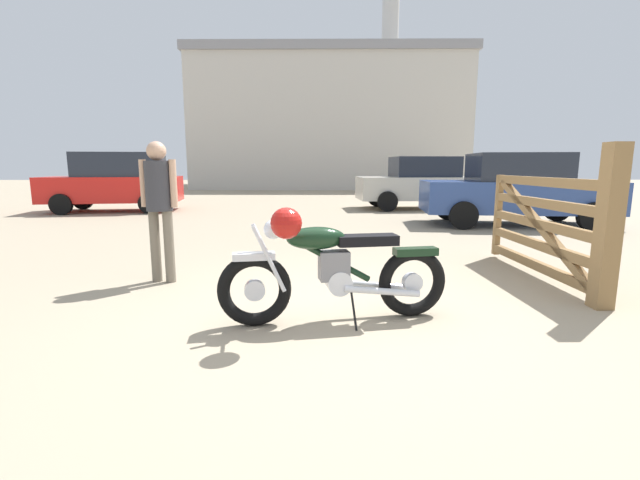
{
  "coord_description": "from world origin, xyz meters",
  "views": [
    {
      "loc": [
        -0.22,
        -3.85,
        1.38
      ],
      "look_at": [
        -0.17,
        0.91,
        0.56
      ],
      "focal_mm": 24.32,
      "sensor_mm": 36.0,
      "label": 1
    }
  ],
  "objects_px": {
    "pale_sedan_back": "(116,181)",
    "silver_sedan_mid": "(515,189)",
    "timber_gate": "(553,225)",
    "blue_hatchback_right": "(423,183)",
    "vintage_motorcycle": "(331,268)",
    "bystander": "(159,197)"
  },
  "relations": [
    {
      "from": "vintage_motorcycle",
      "to": "silver_sedan_mid",
      "type": "height_order",
      "value": "silver_sedan_mid"
    },
    {
      "from": "pale_sedan_back",
      "to": "blue_hatchback_right",
      "type": "bearing_deg",
      "value": 176.34
    },
    {
      "from": "blue_hatchback_right",
      "to": "silver_sedan_mid",
      "type": "bearing_deg",
      "value": -76.51
    },
    {
      "from": "pale_sedan_back",
      "to": "silver_sedan_mid",
      "type": "xyz_separation_m",
      "value": [
        10.77,
        -3.25,
        -0.08
      ]
    },
    {
      "from": "vintage_motorcycle",
      "to": "silver_sedan_mid",
      "type": "relative_size",
      "value": 0.48
    },
    {
      "from": "bystander",
      "to": "silver_sedan_mid",
      "type": "relative_size",
      "value": 0.38
    },
    {
      "from": "vintage_motorcycle",
      "to": "blue_hatchback_right",
      "type": "bearing_deg",
      "value": -117.4
    },
    {
      "from": "blue_hatchback_right",
      "to": "silver_sedan_mid",
      "type": "height_order",
      "value": "same"
    },
    {
      "from": "timber_gate",
      "to": "silver_sedan_mid",
      "type": "relative_size",
      "value": 0.58
    },
    {
      "from": "vintage_motorcycle",
      "to": "bystander",
      "type": "xyz_separation_m",
      "value": [
        -1.97,
        1.39,
        0.53
      ]
    },
    {
      "from": "pale_sedan_back",
      "to": "vintage_motorcycle",
      "type": "bearing_deg",
      "value": 114.65
    },
    {
      "from": "vintage_motorcycle",
      "to": "bystander",
      "type": "height_order",
      "value": "bystander"
    },
    {
      "from": "pale_sedan_back",
      "to": "silver_sedan_mid",
      "type": "bearing_deg",
      "value": 155.07
    },
    {
      "from": "timber_gate",
      "to": "silver_sedan_mid",
      "type": "height_order",
      "value": "silver_sedan_mid"
    },
    {
      "from": "vintage_motorcycle",
      "to": "pale_sedan_back",
      "type": "xyz_separation_m",
      "value": [
        -6.23,
        9.68,
        0.43
      ]
    },
    {
      "from": "vintage_motorcycle",
      "to": "blue_hatchback_right",
      "type": "distance_m",
      "value": 10.96
    },
    {
      "from": "blue_hatchback_right",
      "to": "silver_sedan_mid",
      "type": "distance_m",
      "value": 4.17
    },
    {
      "from": "timber_gate",
      "to": "pale_sedan_back",
      "type": "bearing_deg",
      "value": 45.44
    },
    {
      "from": "timber_gate",
      "to": "blue_hatchback_right",
      "type": "xyz_separation_m",
      "value": [
        0.72,
        9.15,
        0.13
      ]
    },
    {
      "from": "vintage_motorcycle",
      "to": "pale_sedan_back",
      "type": "height_order",
      "value": "pale_sedan_back"
    },
    {
      "from": "vintage_motorcycle",
      "to": "blue_hatchback_right",
      "type": "xyz_separation_m",
      "value": [
        3.37,
        10.43,
        0.34
      ]
    },
    {
      "from": "timber_gate",
      "to": "blue_hatchback_right",
      "type": "distance_m",
      "value": 9.18
    }
  ]
}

